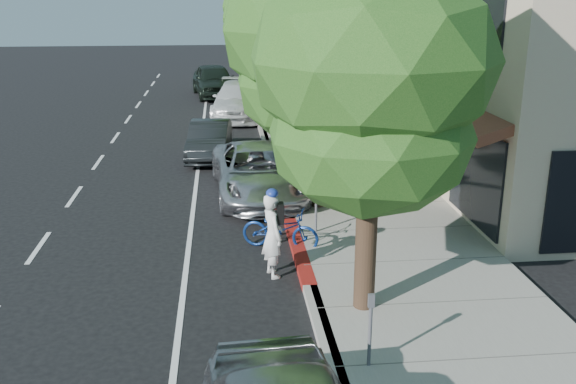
{
  "coord_description": "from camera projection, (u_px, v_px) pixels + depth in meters",
  "views": [
    {
      "loc": [
        -1.67,
        -12.86,
        5.96
      ],
      "look_at": [
        -0.19,
        1.56,
        1.35
      ],
      "focal_mm": 40.0,
      "sensor_mm": 36.0,
      "label": 1
    }
  ],
  "objects": [
    {
      "name": "street_tree_5",
      "position": [
        262.0,
        9.0,
        39.34
      ],
      "size": [
        5.08,
        5.08,
        7.84
      ],
      "color": "black",
      "rests_on": "ground"
    },
    {
      "name": "curb_red_segment",
      "position": [
        299.0,
        251.0,
        15.08
      ],
      "size": [
        0.32,
        4.0,
        0.15
      ],
      "primitive_type": "cube",
      "color": "maroon",
      "rests_on": "ground"
    },
    {
      "name": "street_tree_0",
      "position": [
        373.0,
        66.0,
        10.92
      ],
      "size": [
        4.31,
        4.31,
        7.52
      ],
      "color": "black",
      "rests_on": "ground"
    },
    {
      "name": "street_tree_2",
      "position": [
        295.0,
        44.0,
        22.48
      ],
      "size": [
        4.38,
        4.38,
        6.74
      ],
      "color": "black",
      "rests_on": "ground"
    },
    {
      "name": "cyclist",
      "position": [
        273.0,
        235.0,
        13.68
      ],
      "size": [
        0.61,
        0.77,
        1.86
      ],
      "primitive_type": "imported",
      "rotation": [
        0.0,
        0.0,
        1.85
      ],
      "color": "white",
      "rests_on": "ground"
    },
    {
      "name": "dark_suv_far",
      "position": [
        214.0,
        80.0,
        36.82
      ],
      "size": [
        2.87,
        5.59,
        1.82
      ],
      "primitive_type": "imported",
      "rotation": [
        0.0,
        0.0,
        0.14
      ],
      "color": "black",
      "rests_on": "ground"
    },
    {
      "name": "storefront_building",
      "position": [
        454.0,
        42.0,
        31.09
      ],
      "size": [
        10.0,
        36.0,
        7.0
      ],
      "primitive_type": "cube",
      "color": "#C5B797",
      "rests_on": "ground"
    },
    {
      "name": "street_tree_4",
      "position": [
        269.0,
        21.0,
        33.8
      ],
      "size": [
        5.13,
        5.13,
        7.22
      ],
      "color": "black",
      "rests_on": "ground"
    },
    {
      "name": "curb",
      "position": [
        274.0,
        170.0,
        21.72
      ],
      "size": [
        0.3,
        56.0,
        0.15
      ],
      "primitive_type": "cube",
      "color": "#9E998E",
      "rests_on": "ground"
    },
    {
      "name": "sidewalk",
      "position": [
        341.0,
        169.0,
        21.94
      ],
      "size": [
        4.6,
        56.0,
        0.15
      ],
      "primitive_type": "cube",
      "color": "gray",
      "rests_on": "ground"
    },
    {
      "name": "bicycle",
      "position": [
        280.0,
        229.0,
        15.26
      ],
      "size": [
        1.99,
        1.3,
        0.99
      ],
      "primitive_type": "imported",
      "rotation": [
        0.0,
        0.0,
        1.19
      ],
      "color": "navy",
      "rests_on": "ground"
    },
    {
      "name": "street_tree_1",
      "position": [
        320.0,
        33.0,
        16.56
      ],
      "size": [
        5.28,
        5.28,
        8.0
      ],
      "color": "black",
      "rests_on": "ground"
    },
    {
      "name": "white_pickup",
      "position": [
        238.0,
        100.0,
        30.79
      ],
      "size": [
        2.83,
        5.89,
        1.66
      ],
      "primitive_type": "imported",
      "rotation": [
        0.0,
        0.0,
        -0.09
      ],
      "color": "silver",
      "rests_on": "ground"
    },
    {
      "name": "ground",
      "position": [
        304.0,
        271.0,
        14.16
      ],
      "size": [
        120.0,
        120.0,
        0.0
      ],
      "primitive_type": "plane",
      "color": "black",
      "rests_on": "ground"
    },
    {
      "name": "pedestrian",
      "position": [
        324.0,
        127.0,
        24.09
      ],
      "size": [
        1.03,
        1.01,
        1.67
      ],
      "primitive_type": "imported",
      "rotation": [
        0.0,
        0.0,
        3.83
      ],
      "color": "black",
      "rests_on": "sidewalk"
    },
    {
      "name": "dark_sedan",
      "position": [
        210.0,
        140.0,
        23.47
      ],
      "size": [
        1.73,
        4.13,
        1.33
      ],
      "primitive_type": "imported",
      "rotation": [
        0.0,
        0.0,
        -0.08
      ],
      "color": "black",
      "rests_on": "ground"
    },
    {
      "name": "silver_suv",
      "position": [
        258.0,
        172.0,
        19.08
      ],
      "size": [
        2.84,
        5.59,
        1.51
      ],
      "primitive_type": "imported",
      "rotation": [
        0.0,
        0.0,
        0.06
      ],
      "color": "silver",
      "rests_on": "ground"
    },
    {
      "name": "street_tree_3",
      "position": [
        279.0,
        19.0,
        28.0
      ],
      "size": [
        5.16,
        5.16,
        7.72
      ],
      "color": "black",
      "rests_on": "ground"
    }
  ]
}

